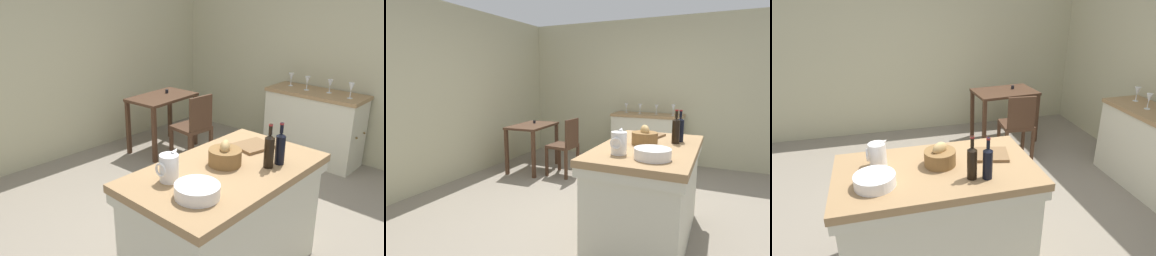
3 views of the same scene
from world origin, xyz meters
TOP-DOWN VIEW (x-y plane):
  - ground_plane at (0.00, 0.00)m, footprint 6.76×6.76m
  - wall_back at (0.00, 2.60)m, footprint 5.32×0.12m
  - wall_right at (2.60, 0.00)m, footprint 0.12×5.20m
  - island_table at (-0.29, -0.47)m, footprint 1.52×0.86m
  - side_cabinet at (2.26, 0.12)m, footprint 0.52×1.23m
  - writing_desk at (1.14, 1.80)m, footprint 0.94×0.62m
  - wooden_chair at (1.08, 1.14)m, footprint 0.43×0.43m
  - pitcher at (-0.72, -0.32)m, footprint 0.17×0.13m
  - wash_bowl at (-0.75, -0.60)m, footprint 0.29×0.29m
  - bread_basket at (-0.26, -0.42)m, footprint 0.24×0.24m
  - cutting_board at (0.16, -0.38)m, footprint 0.33×0.30m
  - wine_bottle_dark at (0.03, -0.70)m, footprint 0.07×0.07m
  - wine_bottle_amber at (-0.07, -0.68)m, footprint 0.07×0.07m
  - wine_glass_far_left at (2.22, -0.31)m, footprint 0.07×0.07m
  - wine_glass_left at (2.30, -0.02)m, footprint 0.07×0.07m
  - wine_glass_middle at (2.24, 0.26)m, footprint 0.07×0.07m
  - wine_glass_right at (2.32, 0.53)m, footprint 0.07×0.07m

SIDE VIEW (x-z plane):
  - ground_plane at x=0.00m, z-range 0.00..0.00m
  - side_cabinet at x=2.26m, z-range 0.00..0.92m
  - island_table at x=-0.29m, z-range 0.04..0.95m
  - wooden_chair at x=1.08m, z-range 0.04..0.96m
  - writing_desk at x=1.14m, z-range 0.23..1.05m
  - cutting_board at x=0.16m, z-range 0.92..0.94m
  - wash_bowl at x=-0.75m, z-range 0.92..1.00m
  - bread_basket at x=-0.26m, z-range 0.89..1.08m
  - pitcher at x=-0.72m, z-range 0.90..1.13m
  - wine_glass_left at x=2.30m, z-range 0.95..1.11m
  - wine_glass_right at x=2.32m, z-range 0.95..1.12m
  - wine_glass_middle at x=2.24m, z-range 0.95..1.13m
  - wine_glass_far_left at x=2.22m, z-range 0.95..1.14m
  - wine_bottle_dark at x=0.03m, z-range 0.89..1.20m
  - wine_bottle_amber at x=-0.07m, z-range 0.89..1.22m
  - wall_back at x=0.00m, z-range 0.00..2.60m
  - wall_right at x=2.60m, z-range 0.00..2.60m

